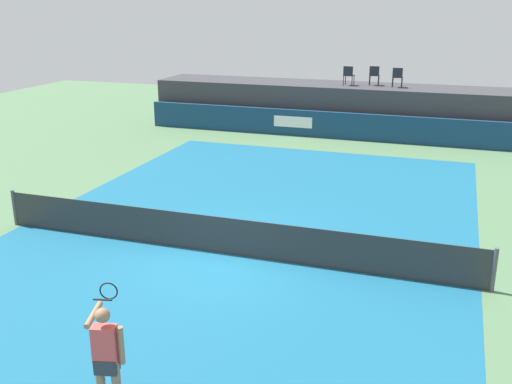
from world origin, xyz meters
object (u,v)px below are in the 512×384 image
object	(u,v)px
net_post_far	(494,270)
net_post_near	(14,207)
tennis_ball	(198,222)
tennis_player	(107,356)
spectator_chair_far_left	(349,75)
spectator_chair_left	(374,75)
spectator_chair_center	(398,76)

from	to	relation	value
net_post_far	net_post_near	bearing A→B (deg)	180.00
net_post_far	tennis_ball	distance (m)	7.85
net_post_near	tennis_player	bearing A→B (deg)	-41.68
spectator_chair_far_left	net_post_near	size ratio (longest dim) A/B	0.89
tennis_ball	tennis_player	bearing A→B (deg)	-75.31
spectator_chair_left	spectator_chair_center	bearing A→B (deg)	-18.51
spectator_chair_far_left	spectator_chair_center	xyz separation A→B (m)	(2.20, 0.04, 0.00)
net_post_near	net_post_far	xyz separation A→B (m)	(12.40, 0.00, 0.00)
spectator_chair_far_left	spectator_chair_left	world-z (taller)	same
spectator_chair_left	tennis_player	bearing A→B (deg)	-92.17
spectator_chair_center	spectator_chair_left	bearing A→B (deg)	161.49
spectator_chair_center	tennis_player	world-z (taller)	spectator_chair_center
spectator_chair_far_left	tennis_ball	distance (m)	13.65
net_post_far	tennis_player	distance (m)	8.26
spectator_chair_left	net_post_near	bearing A→B (deg)	-116.24
spectator_chair_left	tennis_ball	bearing A→B (deg)	-101.72
spectator_chair_center	spectator_chair_far_left	bearing A→B (deg)	-178.91
tennis_ball	net_post_far	bearing A→B (deg)	-12.54
spectator_chair_left	spectator_chair_center	size ratio (longest dim) A/B	1.00
spectator_chair_left	spectator_chair_center	world-z (taller)	same
net_post_near	net_post_far	world-z (taller)	same
net_post_far	tennis_player	bearing A→B (deg)	-133.00
spectator_chair_far_left	tennis_ball	size ratio (longest dim) A/B	13.06
net_post_near	spectator_chair_center	bearing A→B (deg)	60.01
spectator_chair_left	tennis_player	xyz separation A→B (m)	(-0.81, -21.42, -1.73)
spectator_chair_far_left	tennis_player	xyz separation A→B (m)	(0.31, -21.02, -1.73)
spectator_chair_center	net_post_far	size ratio (longest dim) A/B	0.89
spectator_chair_far_left	net_post_far	bearing A→B (deg)	-68.41
spectator_chair_center	tennis_player	xyz separation A→B (m)	(-1.90, -21.06, -1.73)
spectator_chair_far_left	net_post_near	world-z (taller)	spectator_chair_far_left
spectator_chair_far_left	net_post_near	bearing A→B (deg)	-113.35
net_post_near	net_post_far	bearing A→B (deg)	0.00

